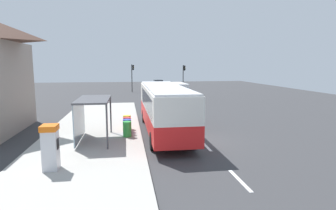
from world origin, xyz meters
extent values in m
cube|color=#38383A|center=(0.00, 14.00, -0.02)|extent=(56.00, 92.00, 0.04)
cube|color=#ADAAA3|center=(-6.40, 2.00, 0.09)|extent=(6.20, 30.00, 0.18)
cube|color=silver|center=(0.25, -6.00, 0.01)|extent=(0.16, 2.20, 0.01)
cube|color=silver|center=(0.25, -1.00, 0.01)|extent=(0.16, 2.20, 0.01)
cube|color=silver|center=(0.25, 4.00, 0.01)|extent=(0.16, 2.20, 0.01)
cube|color=silver|center=(0.25, 9.00, 0.01)|extent=(0.16, 2.20, 0.01)
cube|color=silver|center=(0.25, 14.00, 0.01)|extent=(0.16, 2.20, 0.01)
cube|color=silver|center=(0.25, 19.00, 0.01)|extent=(0.16, 2.20, 0.01)
cube|color=silver|center=(0.25, 24.00, 0.01)|extent=(0.16, 2.20, 0.01)
cube|color=silver|center=(0.25, 29.00, 0.01)|extent=(0.16, 2.20, 0.01)
cube|color=red|center=(-1.70, 2.29, 1.07)|extent=(2.53, 11.01, 1.15)
cube|color=silver|center=(-1.70, 2.29, 2.38)|extent=(2.53, 11.01, 1.45)
cube|color=silver|center=(-1.70, 2.29, 3.15)|extent=(2.41, 10.79, 0.12)
cube|color=black|center=(-1.68, 7.74, 2.30)|extent=(2.30, 0.13, 1.22)
cube|color=black|center=(-2.91, 1.79, 2.30)|extent=(0.10, 8.58, 1.10)
cylinder|color=black|center=(-2.82, 6.19, 0.50)|extent=(0.28, 1.00, 1.00)
cylinder|color=black|center=(-0.56, 6.18, 0.50)|extent=(0.28, 1.00, 1.00)
cylinder|color=black|center=(-2.84, -1.41, 0.50)|extent=(0.28, 1.00, 1.00)
cylinder|color=black|center=(-0.58, -1.42, 0.50)|extent=(0.28, 1.00, 1.00)
cube|color=white|center=(2.20, 18.95, 1.32)|extent=(2.07, 5.23, 1.96)
cube|color=black|center=(2.20, 18.95, 1.66)|extent=(2.08, 3.15, 0.44)
cylinder|color=black|center=(3.13, 16.96, 0.34)|extent=(0.23, 0.68, 0.68)
cylinder|color=black|center=(1.33, 16.94, 0.34)|extent=(0.23, 0.68, 0.68)
cylinder|color=black|center=(3.07, 20.96, 0.34)|extent=(0.23, 0.68, 0.68)
cylinder|color=black|center=(1.27, 20.94, 0.34)|extent=(0.23, 0.68, 0.68)
cube|color=#B7B7BC|center=(2.30, 41.08, 0.62)|extent=(1.94, 4.45, 0.60)
cube|color=black|center=(2.31, 40.88, 1.22)|extent=(1.66, 2.42, 0.60)
cylinder|color=black|center=(1.43, 42.55, 0.32)|extent=(0.22, 0.65, 0.64)
cylinder|color=black|center=(3.07, 42.60, 0.32)|extent=(0.22, 0.65, 0.64)
cylinder|color=black|center=(1.53, 39.55, 0.32)|extent=(0.22, 0.65, 0.64)
cylinder|color=black|center=(3.17, 39.60, 0.32)|extent=(0.22, 0.65, 0.64)
cube|color=#B7B7BC|center=(2.30, 30.40, 0.62)|extent=(2.03, 4.49, 0.60)
cube|color=black|center=(2.31, 30.20, 1.22)|extent=(1.71, 2.46, 0.60)
cylinder|color=black|center=(1.40, 31.85, 0.32)|extent=(0.23, 0.65, 0.64)
cylinder|color=black|center=(3.04, 31.94, 0.32)|extent=(0.23, 0.65, 0.64)
cylinder|color=black|center=(1.56, 28.86, 0.32)|extent=(0.23, 0.65, 0.64)
cylinder|color=black|center=(3.20, 28.95, 0.32)|extent=(0.23, 0.65, 0.64)
cube|color=silver|center=(-7.45, -4.07, 1.03)|extent=(0.60, 0.70, 1.70)
cube|color=orange|center=(-7.45, -4.07, 2.00)|extent=(0.66, 0.76, 0.24)
cube|color=black|center=(-7.14, -4.07, 1.30)|extent=(0.03, 0.36, 0.44)
cylinder|color=green|center=(-4.20, 1.07, 0.66)|extent=(0.52, 0.52, 0.95)
cylinder|color=blue|center=(-4.20, 1.77, 0.66)|extent=(0.52, 0.52, 0.95)
cylinder|color=red|center=(-4.20, 2.47, 0.66)|extent=(0.52, 0.52, 0.95)
cylinder|color=yellow|center=(-4.20, 3.17, 0.66)|extent=(0.52, 0.52, 0.95)
cylinder|color=#2D2D2D|center=(5.40, 30.80, 2.26)|extent=(0.14, 0.14, 4.53)
cube|color=black|center=(5.62, 30.80, 4.03)|extent=(0.24, 0.28, 0.84)
sphere|color=#360606|center=(5.74, 30.80, 4.31)|extent=(0.16, 0.16, 0.16)
sphere|color=#F2B20C|center=(5.74, 30.80, 4.03)|extent=(0.16, 0.16, 0.16)
sphere|color=black|center=(5.74, 30.80, 3.75)|extent=(0.16, 0.16, 0.16)
cylinder|color=#2D2D2D|center=(-3.20, 31.60, 2.31)|extent=(0.14, 0.14, 4.62)
cube|color=black|center=(-2.98, 31.60, 4.12)|extent=(0.24, 0.28, 0.84)
sphere|color=#360606|center=(-2.86, 31.60, 4.40)|extent=(0.16, 0.16, 0.16)
sphere|color=#F2B20C|center=(-2.86, 31.60, 4.12)|extent=(0.16, 0.16, 0.16)
sphere|color=black|center=(-2.86, 31.60, 3.84)|extent=(0.16, 0.16, 0.16)
cube|color=#4C4C51|center=(-6.10, 0.44, 2.63)|extent=(1.80, 4.00, 0.10)
cube|color=#8CA5B2|center=(-6.95, 0.44, 1.43)|extent=(0.06, 3.80, 2.30)
cylinder|color=#4C4C51|center=(-5.25, -1.46, 1.40)|extent=(0.10, 0.10, 2.44)
cylinder|color=#4C4C51|center=(-5.25, 2.34, 1.40)|extent=(0.10, 0.10, 2.44)
camera|label=1|loc=(-4.22, -16.30, 4.64)|focal=30.23mm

